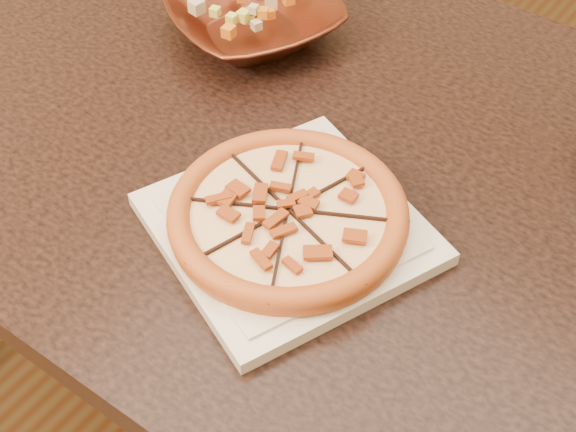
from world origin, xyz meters
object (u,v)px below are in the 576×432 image
at_px(dining_table, 302,188).
at_px(plate, 288,228).
at_px(bronze_bowl, 254,19).
at_px(pizza, 288,214).

xyz_separation_m(dining_table, plate, (0.09, -0.16, 0.11)).
relative_size(dining_table, bronze_bowl, 5.65).
bearing_deg(pizza, dining_table, 119.85).
bearing_deg(bronze_bowl, plate, -46.49).
bearing_deg(plate, pizza, 122.19).
distance_m(dining_table, bronze_bowl, 0.27).
relative_size(dining_table, pizza, 5.00).
bearing_deg(bronze_bowl, dining_table, -35.80).
xyz_separation_m(pizza, bronze_bowl, (-0.28, 0.29, -0.00)).
distance_m(plate, bronze_bowl, 0.40).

